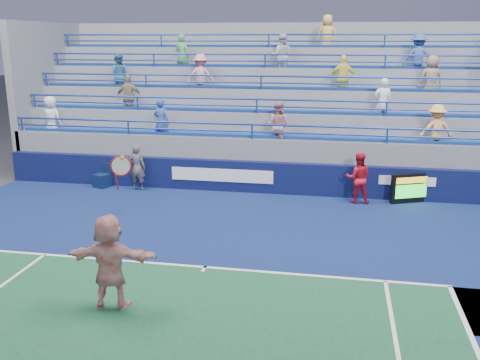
% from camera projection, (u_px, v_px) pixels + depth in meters
% --- Properties ---
extents(ground, '(120.00, 120.00, 0.00)m').
position_uv_depth(ground, '(205.00, 268.00, 12.52)').
color(ground, '#333538').
extents(sponsor_wall, '(18.00, 0.32, 1.10)m').
position_uv_depth(sponsor_wall, '(251.00, 177.00, 18.55)').
color(sponsor_wall, '#0B113C').
rests_on(sponsor_wall, ground).
extents(bleacher_stand, '(18.00, 5.60, 6.13)m').
position_uv_depth(bleacher_stand, '(266.00, 131.00, 21.87)').
color(bleacher_stand, slate).
rests_on(bleacher_stand, ground).
extents(serve_speed_board, '(1.36, 0.72, 0.98)m').
position_uv_depth(serve_speed_board, '(411.00, 188.00, 17.35)').
color(serve_speed_board, black).
rests_on(serve_speed_board, ground).
extents(judge_chair, '(0.63, 0.64, 0.87)m').
position_uv_depth(judge_chair, '(102.00, 180.00, 19.24)').
color(judge_chair, '#0C1B3B').
rests_on(judge_chair, ground).
extents(tennis_player, '(1.85, 0.74, 3.13)m').
position_uv_depth(tennis_player, '(110.00, 262.00, 10.45)').
color(tennis_player, white).
rests_on(tennis_player, ground).
extents(line_judge, '(0.60, 0.40, 1.63)m').
position_uv_depth(line_judge, '(137.00, 168.00, 18.75)').
color(line_judge, '#151D3B').
rests_on(line_judge, ground).
extents(ball_girl, '(0.86, 0.69, 1.67)m').
position_uv_depth(ball_girl, '(358.00, 178.00, 17.26)').
color(ball_girl, red).
rests_on(ball_girl, ground).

